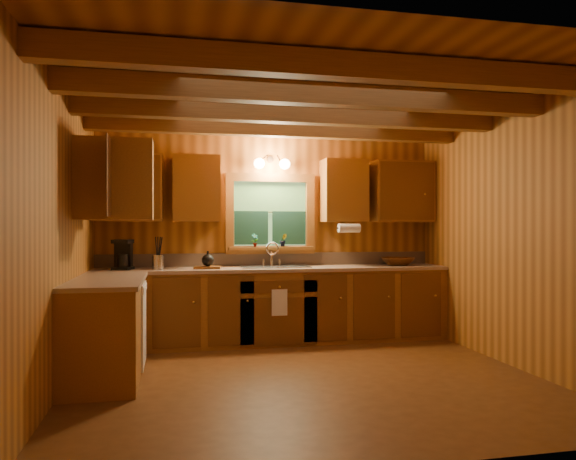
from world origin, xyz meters
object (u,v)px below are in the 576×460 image
(sink, at_px, (274,271))
(wicker_basket, at_px, (398,261))
(cutting_board, at_px, (208,267))
(coffee_maker, at_px, (123,255))

(sink, xyz_separation_m, wicker_basket, (1.58, -0.01, 0.09))
(cutting_board, bearing_deg, sink, 14.43)
(sink, height_order, coffee_maker, coffee_maker)
(cutting_board, distance_m, wicker_basket, 2.38)
(cutting_board, bearing_deg, wicker_basket, 10.95)
(wicker_basket, bearing_deg, cutting_board, -178.63)
(coffee_maker, bearing_deg, cutting_board, 10.95)
(sink, distance_m, coffee_maker, 1.76)
(coffee_maker, relative_size, cutting_board, 1.13)
(sink, height_order, wicker_basket, sink)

